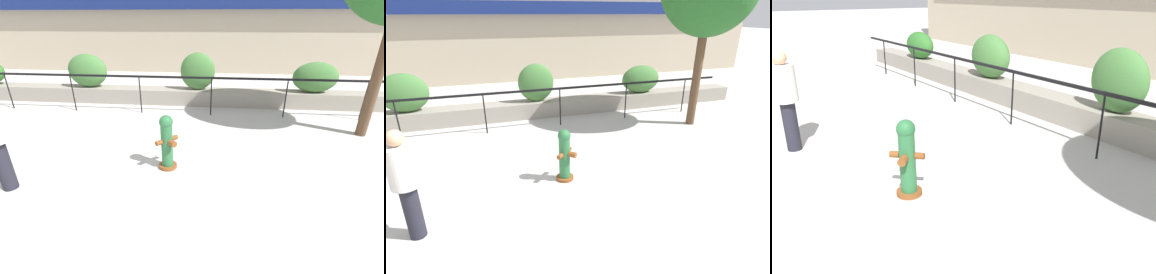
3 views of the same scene
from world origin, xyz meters
TOP-DOWN VIEW (x-y plane):
  - ground_plane at (0.00, 0.00)m, footprint 120.00×120.00m
  - planter_wall_low at (0.00, 6.00)m, footprint 18.00×0.70m
  - fence_railing_segment at (-0.00, 4.90)m, footprint 15.00×0.05m
  - hedge_bush_1 at (-2.12, 6.00)m, footprint 1.34×0.70m
  - hedge_bush_2 at (1.65, 6.00)m, footprint 1.14×0.59m
  - hedge_bush_3 at (5.39, 6.00)m, footprint 1.40×0.69m
  - fire_hydrant at (1.41, 1.78)m, footprint 0.50×0.50m
  - pedestrian at (-1.17, 0.84)m, footprint 0.50×0.50m

SIDE VIEW (x-z plane):
  - ground_plane at x=0.00m, z-range 0.00..0.00m
  - planter_wall_low at x=0.00m, z-range 0.00..0.50m
  - fire_hydrant at x=1.41m, z-range 0.01..1.09m
  - hedge_bush_3 at x=5.39m, z-range 0.50..1.45m
  - pedestrian at x=-1.17m, z-range 0.12..1.85m
  - fence_railing_segment at x=0.00m, z-range 0.44..1.59m
  - hedge_bush_1 at x=-2.12m, z-range 0.50..1.61m
  - hedge_bush_2 at x=1.65m, z-range 0.50..1.69m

